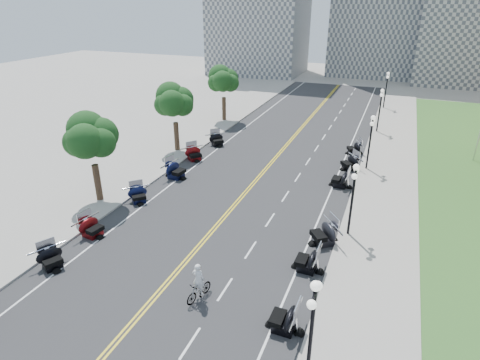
% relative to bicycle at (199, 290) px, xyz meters
% --- Properties ---
extents(ground, '(160.00, 160.00, 0.00)m').
position_rel_bicycle_xyz_m(ground, '(-2.24, 5.17, -0.55)').
color(ground, gray).
extents(road, '(16.00, 90.00, 0.01)m').
position_rel_bicycle_xyz_m(road, '(-2.24, 15.17, -0.54)').
color(road, '#333335').
rests_on(road, ground).
extents(centerline_yellow_a, '(0.12, 90.00, 0.00)m').
position_rel_bicycle_xyz_m(centerline_yellow_a, '(-2.36, 15.17, -0.54)').
color(centerline_yellow_a, yellow).
rests_on(centerline_yellow_a, road).
extents(centerline_yellow_b, '(0.12, 90.00, 0.00)m').
position_rel_bicycle_xyz_m(centerline_yellow_b, '(-2.12, 15.17, -0.54)').
color(centerline_yellow_b, yellow).
rests_on(centerline_yellow_b, road).
extents(edge_line_north, '(0.12, 90.00, 0.00)m').
position_rel_bicycle_xyz_m(edge_line_north, '(4.16, 15.17, -0.54)').
color(edge_line_north, white).
rests_on(edge_line_north, road).
extents(edge_line_south, '(0.12, 90.00, 0.00)m').
position_rel_bicycle_xyz_m(edge_line_south, '(-8.64, 15.17, -0.54)').
color(edge_line_south, white).
rests_on(edge_line_south, road).
extents(lane_dash_4, '(0.12, 2.00, 0.00)m').
position_rel_bicycle_xyz_m(lane_dash_4, '(0.96, -2.83, -0.54)').
color(lane_dash_4, white).
rests_on(lane_dash_4, road).
extents(lane_dash_5, '(0.12, 2.00, 0.00)m').
position_rel_bicycle_xyz_m(lane_dash_5, '(0.96, 1.17, -0.54)').
color(lane_dash_5, white).
rests_on(lane_dash_5, road).
extents(lane_dash_6, '(0.12, 2.00, 0.00)m').
position_rel_bicycle_xyz_m(lane_dash_6, '(0.96, 5.17, -0.54)').
color(lane_dash_6, white).
rests_on(lane_dash_6, road).
extents(lane_dash_7, '(0.12, 2.00, 0.00)m').
position_rel_bicycle_xyz_m(lane_dash_7, '(0.96, 9.17, -0.54)').
color(lane_dash_7, white).
rests_on(lane_dash_7, road).
extents(lane_dash_8, '(0.12, 2.00, 0.00)m').
position_rel_bicycle_xyz_m(lane_dash_8, '(0.96, 13.17, -0.54)').
color(lane_dash_8, white).
rests_on(lane_dash_8, road).
extents(lane_dash_9, '(0.12, 2.00, 0.00)m').
position_rel_bicycle_xyz_m(lane_dash_9, '(0.96, 17.17, -0.54)').
color(lane_dash_9, white).
rests_on(lane_dash_9, road).
extents(lane_dash_10, '(0.12, 2.00, 0.00)m').
position_rel_bicycle_xyz_m(lane_dash_10, '(0.96, 21.17, -0.54)').
color(lane_dash_10, white).
rests_on(lane_dash_10, road).
extents(lane_dash_11, '(0.12, 2.00, 0.00)m').
position_rel_bicycle_xyz_m(lane_dash_11, '(0.96, 25.17, -0.54)').
color(lane_dash_11, white).
rests_on(lane_dash_11, road).
extents(lane_dash_12, '(0.12, 2.00, 0.00)m').
position_rel_bicycle_xyz_m(lane_dash_12, '(0.96, 29.17, -0.54)').
color(lane_dash_12, white).
rests_on(lane_dash_12, road).
extents(lane_dash_13, '(0.12, 2.00, 0.00)m').
position_rel_bicycle_xyz_m(lane_dash_13, '(0.96, 33.17, -0.54)').
color(lane_dash_13, white).
rests_on(lane_dash_13, road).
extents(lane_dash_14, '(0.12, 2.00, 0.00)m').
position_rel_bicycle_xyz_m(lane_dash_14, '(0.96, 37.17, -0.54)').
color(lane_dash_14, white).
rests_on(lane_dash_14, road).
extents(lane_dash_15, '(0.12, 2.00, 0.00)m').
position_rel_bicycle_xyz_m(lane_dash_15, '(0.96, 41.17, -0.54)').
color(lane_dash_15, white).
rests_on(lane_dash_15, road).
extents(lane_dash_16, '(0.12, 2.00, 0.00)m').
position_rel_bicycle_xyz_m(lane_dash_16, '(0.96, 45.17, -0.54)').
color(lane_dash_16, white).
rests_on(lane_dash_16, road).
extents(lane_dash_17, '(0.12, 2.00, 0.00)m').
position_rel_bicycle_xyz_m(lane_dash_17, '(0.96, 49.17, -0.54)').
color(lane_dash_17, white).
rests_on(lane_dash_17, road).
extents(lane_dash_18, '(0.12, 2.00, 0.00)m').
position_rel_bicycle_xyz_m(lane_dash_18, '(0.96, 53.17, -0.54)').
color(lane_dash_18, white).
rests_on(lane_dash_18, road).
extents(lane_dash_19, '(0.12, 2.00, 0.00)m').
position_rel_bicycle_xyz_m(lane_dash_19, '(0.96, 57.17, -0.54)').
color(lane_dash_19, white).
rests_on(lane_dash_19, road).
extents(sidewalk_north, '(5.00, 90.00, 0.15)m').
position_rel_bicycle_xyz_m(sidewalk_north, '(8.26, 15.17, -0.47)').
color(sidewalk_north, '#9E9991').
rests_on(sidewalk_north, ground).
extents(sidewalk_south, '(5.00, 90.00, 0.15)m').
position_rel_bicycle_xyz_m(sidewalk_south, '(-12.74, 15.17, -0.47)').
color(sidewalk_south, '#9E9991').
rests_on(sidewalk_south, ground).
extents(lawn, '(9.00, 60.00, 0.10)m').
position_rel_bicycle_xyz_m(lawn, '(15.26, 23.17, -0.50)').
color(lawn, '#356023').
rests_on(lawn, ground).
extents(distant_block_a, '(18.00, 14.00, 26.00)m').
position_rel_bicycle_xyz_m(distant_block_a, '(-20.24, 67.17, 12.45)').
color(distant_block_a, gray).
rests_on(distant_block_a, ground).
extents(street_lamp_1, '(0.50, 1.20, 4.90)m').
position_rel_bicycle_xyz_m(street_lamp_1, '(6.36, -2.83, 2.05)').
color(street_lamp_1, black).
rests_on(street_lamp_1, sidewalk_north).
extents(street_lamp_2, '(0.50, 1.20, 4.90)m').
position_rel_bicycle_xyz_m(street_lamp_2, '(6.36, 9.17, 2.05)').
color(street_lamp_2, black).
rests_on(street_lamp_2, sidewalk_north).
extents(street_lamp_3, '(0.50, 1.20, 4.90)m').
position_rel_bicycle_xyz_m(street_lamp_3, '(6.36, 21.17, 2.05)').
color(street_lamp_3, black).
rests_on(street_lamp_3, sidewalk_north).
extents(street_lamp_4, '(0.50, 1.20, 4.90)m').
position_rel_bicycle_xyz_m(street_lamp_4, '(6.36, 33.17, 2.05)').
color(street_lamp_4, black).
rests_on(street_lamp_4, sidewalk_north).
extents(street_lamp_5, '(0.50, 1.20, 4.90)m').
position_rel_bicycle_xyz_m(street_lamp_5, '(6.36, 45.17, 2.05)').
color(street_lamp_5, black).
rests_on(street_lamp_5, sidewalk_north).
extents(tree_2, '(4.80, 4.80, 9.20)m').
position_rel_bicycle_xyz_m(tree_2, '(-12.24, 7.17, 4.20)').
color(tree_2, '#235619').
rests_on(tree_2, sidewalk_south).
extents(tree_3, '(4.80, 4.80, 9.20)m').
position_rel_bicycle_xyz_m(tree_3, '(-12.24, 19.17, 4.20)').
color(tree_3, '#235619').
rests_on(tree_3, sidewalk_south).
extents(tree_4, '(4.80, 4.80, 9.20)m').
position_rel_bicycle_xyz_m(tree_4, '(-12.24, 31.17, 4.20)').
color(tree_4, '#235619').
rests_on(tree_4, sidewalk_south).
extents(motorcycle_n_4, '(2.05, 2.05, 1.42)m').
position_rel_bicycle_xyz_m(motorcycle_n_4, '(4.70, -0.41, 0.16)').
color(motorcycle_n_4, black).
rests_on(motorcycle_n_4, road).
extents(motorcycle_n_5, '(2.08, 2.08, 1.43)m').
position_rel_bicycle_xyz_m(motorcycle_n_5, '(4.67, 4.51, 0.17)').
color(motorcycle_n_5, black).
rests_on(motorcycle_n_5, road).
extents(motorcycle_n_6, '(3.12, 3.12, 1.56)m').
position_rel_bicycle_xyz_m(motorcycle_n_6, '(5.01, 7.60, 0.23)').
color(motorcycle_n_6, black).
rests_on(motorcycle_n_6, road).
extents(motorcycle_n_8, '(2.19, 2.19, 1.46)m').
position_rel_bicycle_xyz_m(motorcycle_n_8, '(4.69, 16.65, 0.18)').
color(motorcycle_n_8, black).
rests_on(motorcycle_n_8, road).
extents(motorcycle_n_9, '(2.90, 2.90, 1.44)m').
position_rel_bicycle_xyz_m(motorcycle_n_9, '(4.91, 20.66, 0.17)').
color(motorcycle_n_9, black).
rests_on(motorcycle_n_9, road).
extents(motorcycle_n_10, '(2.57, 2.57, 1.35)m').
position_rel_bicycle_xyz_m(motorcycle_n_10, '(4.78, 24.94, 0.13)').
color(motorcycle_n_10, black).
rests_on(motorcycle_n_10, road).
extents(motorcycle_s_4, '(2.53, 2.53, 1.32)m').
position_rel_bicycle_xyz_m(motorcycle_s_4, '(-9.21, -0.74, 0.11)').
color(motorcycle_s_4, black).
rests_on(motorcycle_s_4, road).
extents(motorcycle_s_5, '(2.24, 2.24, 1.37)m').
position_rel_bicycle_xyz_m(motorcycle_s_5, '(-9.35, 2.88, 0.14)').
color(motorcycle_s_5, '#590A0C').
rests_on(motorcycle_s_5, road).
extents(motorcycle_s_6, '(2.64, 2.64, 1.30)m').
position_rel_bicycle_xyz_m(motorcycle_s_6, '(-9.33, 8.09, 0.11)').
color(motorcycle_s_6, black).
rests_on(motorcycle_s_6, road).
extents(motorcycle_s_7, '(2.49, 2.49, 1.55)m').
position_rel_bicycle_xyz_m(motorcycle_s_7, '(-8.94, 13.15, 0.23)').
color(motorcycle_s_7, black).
rests_on(motorcycle_s_7, road).
extents(motorcycle_s_8, '(2.85, 2.85, 1.42)m').
position_rel_bicycle_xyz_m(motorcycle_s_8, '(-9.42, 17.51, 0.16)').
color(motorcycle_s_8, '#590A0C').
rests_on(motorcycle_s_8, road).
extents(motorcycle_s_9, '(2.79, 2.79, 1.38)m').
position_rel_bicycle_xyz_m(motorcycle_s_9, '(-9.13, 22.18, 0.14)').
color(motorcycle_s_9, black).
rests_on(motorcycle_s_9, road).
extents(bicycle, '(0.99, 1.89, 1.09)m').
position_rel_bicycle_xyz_m(bicycle, '(0.00, 0.00, 0.00)').
color(bicycle, '#A51414').
rests_on(bicycle, road).
extents(cyclist_rider, '(0.67, 0.44, 1.84)m').
position_rel_bicycle_xyz_m(cyclist_rider, '(0.00, 0.00, 1.47)').
color(cyclist_rider, silver).
rests_on(cyclist_rider, bicycle).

